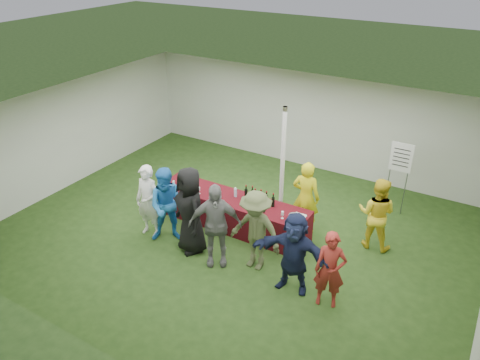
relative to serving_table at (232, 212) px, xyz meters
The scene contains 18 objects.
ground 0.47m from the serving_table, 40.52° to the right, with size 60.00×60.00×0.00m, color #284719.
tent 1.58m from the serving_table, 54.65° to the left, with size 10.00×10.00×10.00m.
serving_table is the anchor object (origin of this frame).
wine_bottles 0.79m from the serving_table, 13.15° to the left, with size 0.75×0.15×0.32m.
wine_glasses 0.74m from the serving_table, 154.26° to the right, with size 2.81×0.14×0.16m.
water_bottle 0.49m from the serving_table, 68.00° to the left, with size 0.07×0.07×0.23m.
bar_towel 1.66m from the serving_table, ahead, with size 0.25×0.18×0.03m, color white.
dump_bucket 1.69m from the serving_table, ahead, with size 0.23×0.23×0.18m, color slate.
wine_list_sign 4.01m from the serving_table, 39.93° to the left, with size 0.50×0.03×1.80m.
staff_pourer 1.69m from the serving_table, 24.83° to the left, with size 0.62×0.41×1.70m, color yellow.
staff_back 3.13m from the serving_table, 16.75° to the left, with size 0.78×0.61×1.61m, color yellow.
customer_0 1.89m from the serving_table, 139.87° to the right, with size 0.61×0.40×1.67m, color white.
customer_1 1.52m from the serving_table, 128.69° to the right, with size 0.83×0.65×1.71m, color blue.
customer_2 1.33m from the serving_table, 103.86° to the right, with size 0.92×0.60×1.89m, color black.
customer_3 1.46m from the serving_table, 72.79° to the right, with size 1.05×0.44×1.79m, color slate.
customer_4 1.62m from the serving_table, 41.41° to the right, with size 1.10×0.63×1.71m, color #4F5833.
customer_5 2.45m from the serving_table, 30.67° to the right, with size 1.52×0.48×1.63m, color #192243.
customer_6 3.10m from the serving_table, 24.67° to the right, with size 0.55×0.36×1.50m, color maroon.
Camera 1 is at (4.54, -7.47, 5.95)m, focal length 35.00 mm.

